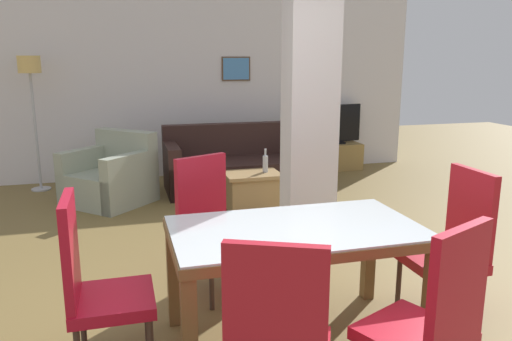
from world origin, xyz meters
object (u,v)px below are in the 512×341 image
at_px(dining_chair_far_left, 210,222).
at_px(armchair, 111,179).
at_px(dining_chair_head_right, 453,242).
at_px(tv_stand, 331,157).
at_px(dining_chair_head_left, 95,281).
at_px(floor_lamp, 31,79).
at_px(coffee_table, 252,191).
at_px(tv_screen, 332,125).
at_px(dining_chair_near_right, 432,320).
at_px(dining_chair_near_left, 278,340).
at_px(dining_table, 295,251).
at_px(bottle, 265,163).
at_px(sofa, 239,167).

distance_m(dining_chair_far_left, armchair, 2.80).
height_order(dining_chair_head_right, tv_stand, dining_chair_head_right).
bearing_deg(dining_chair_head_left, dining_chair_far_left, 136.31).
bearing_deg(floor_lamp, dining_chair_head_left, -78.42).
distance_m(dining_chair_far_left, coffee_table, 2.12).
bearing_deg(floor_lamp, tv_screen, 1.73).
distance_m(dining_chair_near_right, dining_chair_near_left, 0.76).
distance_m(dining_table, dining_chair_head_left, 1.19).
relative_size(tv_screen, floor_lamp, 0.57).
bearing_deg(coffee_table, dining_chair_head_left, -120.80).
distance_m(tv_stand, tv_screen, 0.51).
relative_size(dining_table, dining_chair_head_right, 1.48).
distance_m(tv_screen, floor_lamp, 4.41).
height_order(dining_chair_head_left, bottle, dining_chair_head_left).
relative_size(dining_table, bottle, 5.52).
relative_size(dining_chair_head_right, armchair, 0.85).
bearing_deg(bottle, sofa, 94.18).
height_order(bottle, floor_lamp, floor_lamp).
bearing_deg(dining_chair_head_left, coffee_table, 149.20).
height_order(dining_chair_near_left, coffee_table, dining_chair_near_left).
xyz_separation_m(dining_chair_head_left, floor_lamp, (-0.90, 4.41, 0.95)).
bearing_deg(dining_chair_near_left, armchair, 124.43).
bearing_deg(floor_lamp, bottle, -31.24).
bearing_deg(armchair, sofa, -126.88).
bearing_deg(tv_screen, floor_lamp, -7.96).
xyz_separation_m(dining_chair_head_right, sofa, (-0.59, 3.77, -0.25)).
height_order(sofa, tv_screen, tv_screen).
height_order(dining_chair_head_right, dining_chair_head_left, same).
bearing_deg(dining_chair_head_right, tv_stand, -13.70).
bearing_deg(sofa, dining_chair_head_left, 65.34).
height_order(dining_chair_far_left, sofa, dining_chair_far_left).
xyz_separation_m(dining_chair_far_left, bottle, (1.00, 1.93, 0.01)).
height_order(sofa, tv_stand, sofa).
bearing_deg(dining_table, dining_chair_head_right, 0.00).
distance_m(coffee_table, tv_stand, 2.52).
distance_m(dining_table, bottle, 2.84).
relative_size(dining_chair_head_right, floor_lamp, 0.58).
bearing_deg(tv_screen, dining_chair_near_left, 54.27).
bearing_deg(armchair, tv_screen, -118.54).
distance_m(dining_chair_head_left, sofa, 4.16).
distance_m(dining_chair_head_right, floor_lamp, 5.55).
height_order(dining_chair_near_left, dining_chair_head_left, same).
xyz_separation_m(bottle, tv_stand, (1.63, 1.78, -0.34)).
distance_m(dining_chair_far_left, tv_screen, 4.54).
height_order(dining_table, dining_chair_far_left, dining_chair_far_left).
distance_m(dining_chair_near_right, coffee_table, 3.64).
bearing_deg(tv_stand, coffee_table, -135.06).
bearing_deg(coffee_table, dining_chair_near_right, -91.24).
relative_size(armchair, tv_screen, 1.20).
xyz_separation_m(dining_chair_head_left, sofa, (1.73, 3.77, -0.25)).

